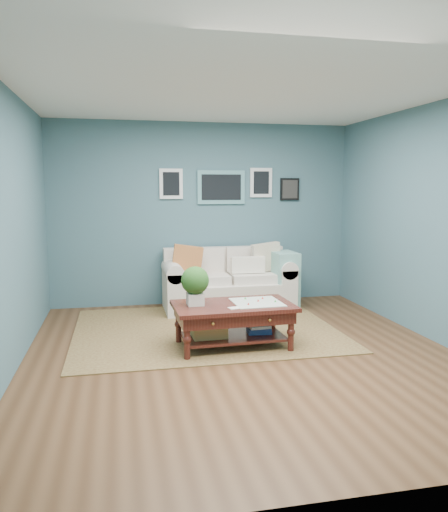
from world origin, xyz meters
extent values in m
plane|color=brown|center=(0.00, 0.00, 0.00)|extent=(5.00, 5.00, 0.00)
plane|color=white|center=(0.00, 0.00, 2.70)|extent=(5.00, 5.00, 0.00)
cube|color=#476C74|center=(0.00, 2.50, 1.35)|extent=(4.50, 0.02, 2.70)
cube|color=#476C74|center=(0.00, -2.50, 1.35)|extent=(4.50, 0.02, 2.70)
cube|color=#476C74|center=(-2.25, 0.00, 1.35)|extent=(0.02, 5.00, 2.70)
cube|color=#476C74|center=(2.25, 0.00, 1.35)|extent=(0.02, 5.00, 2.70)
cube|color=#5B9799|center=(0.27, 2.48, 1.75)|extent=(0.72, 0.03, 0.50)
cube|color=black|center=(0.27, 2.46, 1.75)|extent=(0.60, 0.01, 0.38)
cube|color=white|center=(-0.48, 2.48, 1.80)|extent=(0.34, 0.03, 0.44)
cube|color=white|center=(0.89, 2.48, 1.82)|extent=(0.34, 0.03, 0.44)
cube|color=black|center=(1.35, 2.48, 1.72)|extent=(0.30, 0.03, 0.34)
cube|color=#56331A|center=(-0.23, 1.00, 0.01)|extent=(3.17, 2.53, 0.01)
cube|color=silver|center=(0.27, 1.99, 0.20)|extent=(1.36, 0.85, 0.40)
cube|color=silver|center=(0.27, 2.32, 0.63)|extent=(1.79, 0.21, 0.46)
cube|color=silver|center=(-0.53, 1.99, 0.30)|extent=(0.23, 0.85, 0.60)
cube|color=silver|center=(1.07, 1.99, 0.30)|extent=(0.23, 0.85, 0.60)
cylinder|color=silver|center=(-0.53, 1.99, 0.60)|extent=(0.25, 0.85, 0.25)
cylinder|color=silver|center=(1.07, 1.99, 0.60)|extent=(0.25, 0.85, 0.25)
cube|color=silver|center=(-0.09, 1.93, 0.47)|extent=(0.69, 0.54, 0.12)
cube|color=silver|center=(0.64, 1.93, 0.47)|extent=(0.69, 0.54, 0.12)
cube|color=silver|center=(-0.09, 2.20, 0.70)|extent=(0.69, 0.12, 0.35)
cube|color=silver|center=(0.64, 2.20, 0.70)|extent=(0.69, 0.12, 0.35)
cube|color=#D05E32|center=(-0.33, 1.94, 0.74)|extent=(0.46, 0.17, 0.46)
cube|color=beige|center=(0.85, 2.01, 0.74)|extent=(0.45, 0.17, 0.44)
cube|color=#EFE6CE|center=(0.54, 1.89, 0.65)|extent=(0.48, 0.12, 0.23)
cube|color=#83BBB1|center=(1.07, 1.87, 0.44)|extent=(0.33, 0.53, 0.77)
cube|color=#350F0B|center=(-0.05, 0.27, 0.46)|extent=(1.32, 0.79, 0.04)
cube|color=#350F0B|center=(-0.05, 0.27, 0.38)|extent=(1.23, 0.71, 0.13)
cube|color=#350F0B|center=(-0.05, 0.27, 0.12)|extent=(1.12, 0.59, 0.03)
sphere|color=gold|center=(-0.34, -0.09, 0.38)|extent=(0.03, 0.03, 0.03)
sphere|color=gold|center=(0.26, -0.07, 0.38)|extent=(0.03, 0.03, 0.03)
cylinder|color=#350F0B|center=(-0.60, -0.04, 0.22)|extent=(0.06, 0.06, 0.44)
cylinder|color=#350F0B|center=(0.52, -0.01, 0.22)|extent=(0.06, 0.06, 0.44)
cylinder|color=#350F0B|center=(-0.62, 0.55, 0.22)|extent=(0.06, 0.06, 0.44)
cylinder|color=#350F0B|center=(0.50, 0.58, 0.22)|extent=(0.06, 0.06, 0.44)
cube|color=beige|center=(-0.46, 0.31, 0.55)|extent=(0.18, 0.18, 0.13)
sphere|color=#1F4414|center=(-0.46, 0.31, 0.76)|extent=(0.30, 0.30, 0.30)
cube|color=beige|center=(0.22, 0.28, 0.49)|extent=(0.53, 0.53, 0.01)
cube|color=olive|center=(-0.32, 0.26, 0.24)|extent=(0.38, 0.27, 0.22)
cube|color=navy|center=(0.25, 0.30, 0.20)|extent=(0.27, 0.20, 0.12)
camera|label=1|loc=(-1.25, -4.91, 1.75)|focal=35.00mm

